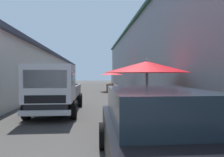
{
  "coord_description": "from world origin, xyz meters",
  "views": [
    {
      "loc": [
        -1.73,
        0.19,
        1.7
      ],
      "look_at": [
        9.47,
        -0.9,
        1.49
      ],
      "focal_mm": 32.28,
      "sensor_mm": 36.0,
      "label": 1
    }
  ],
  "objects_px": {
    "hatchback_car": "(157,132)",
    "plastic_stool": "(113,95)",
    "fruit_stall_far_left": "(147,73)",
    "delivery_truck": "(54,91)",
    "fruit_stall_near_right": "(146,74)",
    "fruit_stall_far_right": "(111,76)",
    "vendor_by_crates": "(72,89)",
    "parked_scooter": "(58,91)"
  },
  "relations": [
    {
      "from": "vendor_by_crates",
      "to": "plastic_stool",
      "type": "bearing_deg",
      "value": -55.13
    },
    {
      "from": "delivery_truck",
      "to": "plastic_stool",
      "type": "xyz_separation_m",
      "value": [
        5.19,
        -3.01,
        -0.71
      ]
    },
    {
      "from": "fruit_stall_near_right",
      "to": "hatchback_car",
      "type": "relative_size",
      "value": 0.67
    },
    {
      "from": "fruit_stall_far_left",
      "to": "fruit_stall_near_right",
      "type": "bearing_deg",
      "value": 164.19
    },
    {
      "from": "plastic_stool",
      "to": "delivery_truck",
      "type": "bearing_deg",
      "value": 149.86
    },
    {
      "from": "fruit_stall_far_right",
      "to": "plastic_stool",
      "type": "distance_m",
      "value": 6.93
    },
    {
      "from": "fruit_stall_far_right",
      "to": "plastic_stool",
      "type": "xyz_separation_m",
      "value": [
        -6.8,
        0.51,
        -1.24
      ]
    },
    {
      "from": "fruit_stall_far_left",
      "to": "parked_scooter",
      "type": "bearing_deg",
      "value": 38.34
    },
    {
      "from": "hatchback_car",
      "to": "plastic_stool",
      "type": "relative_size",
      "value": 9.07
    },
    {
      "from": "fruit_stall_near_right",
      "to": "plastic_stool",
      "type": "height_order",
      "value": "fruit_stall_near_right"
    },
    {
      "from": "fruit_stall_far_left",
      "to": "delivery_truck",
      "type": "height_order",
      "value": "fruit_stall_far_left"
    },
    {
      "from": "fruit_stall_far_right",
      "to": "plastic_stool",
      "type": "height_order",
      "value": "fruit_stall_far_right"
    },
    {
      "from": "fruit_stall_far_right",
      "to": "fruit_stall_far_left",
      "type": "bearing_deg",
      "value": -177.05
    },
    {
      "from": "hatchback_car",
      "to": "fruit_stall_far_left",
      "type": "bearing_deg",
      "value": -13.83
    },
    {
      "from": "fruit_stall_near_right",
      "to": "plastic_stool",
      "type": "xyz_separation_m",
      "value": [
        7.62,
        0.23,
        -1.4
      ]
    },
    {
      "from": "fruit_stall_far_left",
      "to": "hatchback_car",
      "type": "height_order",
      "value": "fruit_stall_far_left"
    },
    {
      "from": "fruit_stall_near_right",
      "to": "fruit_stall_far_left",
      "type": "distance_m",
      "value": 3.17
    },
    {
      "from": "delivery_truck",
      "to": "vendor_by_crates",
      "type": "xyz_separation_m",
      "value": [
        3.36,
        -0.38,
        -0.18
      ]
    },
    {
      "from": "fruit_stall_near_right",
      "to": "delivery_truck",
      "type": "relative_size",
      "value": 0.53
    },
    {
      "from": "delivery_truck",
      "to": "plastic_stool",
      "type": "height_order",
      "value": "delivery_truck"
    },
    {
      "from": "delivery_truck",
      "to": "vendor_by_crates",
      "type": "distance_m",
      "value": 3.39
    },
    {
      "from": "fruit_stall_far_left",
      "to": "hatchback_car",
      "type": "xyz_separation_m",
      "value": [
        -5.84,
        1.44,
        -1.05
      ]
    },
    {
      "from": "fruit_stall_far_right",
      "to": "delivery_truck",
      "type": "distance_m",
      "value": 12.51
    },
    {
      "from": "fruit_stall_far_right",
      "to": "delivery_truck",
      "type": "relative_size",
      "value": 0.51
    },
    {
      "from": "fruit_stall_far_left",
      "to": "vendor_by_crates",
      "type": "bearing_deg",
      "value": 53.62
    },
    {
      "from": "hatchback_car",
      "to": "vendor_by_crates",
      "type": "xyz_separation_m",
      "value": [
        8.58,
        2.28,
        0.13
      ]
    },
    {
      "from": "fruit_stall_near_right",
      "to": "fruit_stall_far_right",
      "type": "bearing_deg",
      "value": -1.11
    },
    {
      "from": "fruit_stall_far_right",
      "to": "fruit_stall_far_left",
      "type": "distance_m",
      "value": 11.39
    },
    {
      "from": "hatchback_car",
      "to": "plastic_stool",
      "type": "distance_m",
      "value": 10.43
    },
    {
      "from": "fruit_stall_near_right",
      "to": "fruit_stall_far_right",
      "type": "relative_size",
      "value": 1.05
    },
    {
      "from": "fruit_stall_far_left",
      "to": "fruit_stall_far_right",
      "type": "bearing_deg",
      "value": 2.95
    },
    {
      "from": "fruit_stall_far_right",
      "to": "hatchback_car",
      "type": "distance_m",
      "value": 17.25
    },
    {
      "from": "vendor_by_crates",
      "to": "parked_scooter",
      "type": "xyz_separation_m",
      "value": [
        3.8,
        1.45,
        -0.41
      ]
    },
    {
      "from": "hatchback_car",
      "to": "plastic_stool",
      "type": "xyz_separation_m",
      "value": [
        10.41,
        -0.35,
        -0.41
      ]
    },
    {
      "from": "fruit_stall_near_right",
      "to": "delivery_truck",
      "type": "height_order",
      "value": "fruit_stall_near_right"
    },
    {
      "from": "fruit_stall_near_right",
      "to": "parked_scooter",
      "type": "xyz_separation_m",
      "value": [
        9.59,
        4.31,
        -1.28
      ]
    },
    {
      "from": "fruit_stall_far_left",
      "to": "vendor_by_crates",
      "type": "relative_size",
      "value": 1.84
    },
    {
      "from": "hatchback_car",
      "to": "delivery_truck",
      "type": "height_order",
      "value": "delivery_truck"
    },
    {
      "from": "hatchback_car",
      "to": "delivery_truck",
      "type": "distance_m",
      "value": 5.87
    },
    {
      "from": "fruit_stall_near_right",
      "to": "vendor_by_crates",
      "type": "height_order",
      "value": "fruit_stall_near_right"
    },
    {
      "from": "fruit_stall_far_right",
      "to": "hatchback_car",
      "type": "relative_size",
      "value": 0.63
    },
    {
      "from": "plastic_stool",
      "to": "hatchback_car",
      "type": "bearing_deg",
      "value": 178.1
    }
  ]
}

